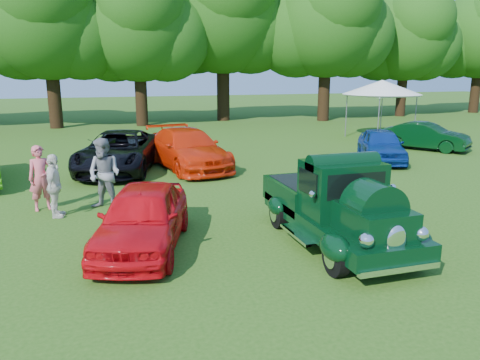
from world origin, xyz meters
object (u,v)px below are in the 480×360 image
object	(u,v)px
red_convertible	(143,217)
back_car_orange	(188,149)
spectator_grey	(105,174)
back_car_black	(119,151)
hero_pickup	(336,207)
spectator_white	(54,186)
spectator_pink	(41,178)
canopy_tent	(382,88)
back_car_blue	(381,145)
back_car_green	(425,136)

from	to	relation	value
red_convertible	back_car_orange	world-z (taller)	back_car_orange
spectator_grey	back_car_black	bearing A→B (deg)	120.14
back_car_black	spectator_grey	bearing A→B (deg)	-80.54
hero_pickup	spectator_white	world-z (taller)	hero_pickup
hero_pickup	spectator_pink	xyz separation A→B (m)	(-6.44, 4.55, 0.08)
spectator_grey	canopy_tent	distance (m)	18.07
spectator_pink	red_convertible	bearing A→B (deg)	-75.40
back_car_orange	spectator_grey	distance (m)	5.77
hero_pickup	canopy_tent	xyz separation A→B (m)	(10.27, 13.93, 1.97)
back_car_blue	spectator_pink	distance (m)	13.26
spectator_grey	red_convertible	bearing A→B (deg)	-40.58
hero_pickup	canopy_tent	size ratio (longest dim) A/B	0.97
red_convertible	spectator_grey	xyz separation A→B (m)	(-0.69, 3.22, 0.30)
back_car_blue	spectator_white	world-z (taller)	spectator_white
back_car_black	spectator_pink	xyz separation A→B (m)	(-2.29, -4.59, 0.14)
red_convertible	back_car_black	world-z (taller)	back_car_black
red_convertible	spectator_pink	world-z (taller)	spectator_pink
back_car_orange	spectator_pink	xyz separation A→B (m)	(-4.86, -4.35, 0.14)
spectator_pink	spectator_grey	xyz separation A→B (m)	(1.65, -0.45, 0.09)
back_car_green	hero_pickup	bearing A→B (deg)	-171.68
back_car_orange	back_car_blue	distance (m)	8.04
back_car_green	canopy_tent	size ratio (longest dim) A/B	0.80
back_car_green	spectator_pink	bearing A→B (deg)	161.87
back_car_black	spectator_grey	world-z (taller)	spectator_grey
back_car_orange	spectator_pink	size ratio (longest dim) A/B	2.92
back_car_orange	spectator_pink	bearing A→B (deg)	-148.21
back_car_orange	spectator_grey	size ratio (longest dim) A/B	2.65
hero_pickup	back_car_blue	size ratio (longest dim) A/B	1.20
back_car_blue	spectator_pink	xyz separation A→B (m)	(-12.83, -3.34, 0.21)
back_car_orange	back_car_blue	world-z (taller)	back_car_orange
hero_pickup	back_car_blue	xyz separation A→B (m)	(6.39, 7.88, -0.13)
red_convertible	canopy_tent	world-z (taller)	canopy_tent
back_car_blue	back_car_green	size ratio (longest dim) A/B	1.01
spectator_grey	back_car_green	bearing A→B (deg)	58.39
spectator_pink	back_car_blue	bearing A→B (deg)	-3.37
spectator_pink	spectator_white	world-z (taller)	spectator_pink
red_convertible	spectator_pink	bearing A→B (deg)	139.78
hero_pickup	spectator_grey	world-z (taller)	spectator_grey
hero_pickup	back_car_blue	distance (m)	10.15
spectator_white	back_car_blue	bearing A→B (deg)	-63.24
back_car_orange	spectator_white	size ratio (longest dim) A/B	3.13
canopy_tent	back_car_black	bearing A→B (deg)	-161.63
back_car_orange	spectator_grey	world-z (taller)	spectator_grey
back_car_orange	spectator_pink	distance (m)	6.52
canopy_tent	back_car_green	bearing A→B (deg)	-92.04
back_car_black	spectator_grey	size ratio (longest dim) A/B	2.74
spectator_grey	back_car_blue	bearing A→B (deg)	56.05
red_convertible	back_car_green	size ratio (longest dim) A/B	1.03
back_car_blue	back_car_green	world-z (taller)	back_car_blue
spectator_grey	canopy_tent	size ratio (longest dim) A/B	0.40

